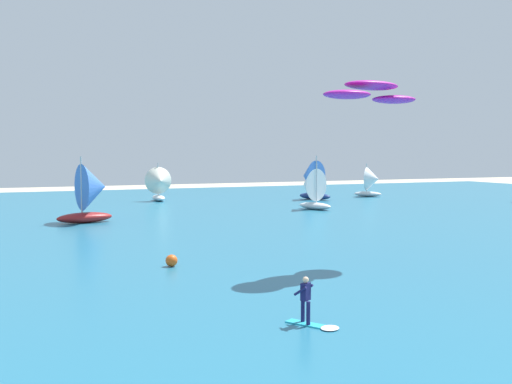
% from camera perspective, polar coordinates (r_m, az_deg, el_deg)
% --- Properties ---
extents(ocean, '(160.00, 90.00, 0.10)m').
position_cam_1_polar(ocean, '(50.77, -13.82, -3.03)').
color(ocean, '#236B89').
rests_on(ocean, ground).
extents(kitesurfer, '(1.51, 1.96, 1.67)m').
position_cam_1_polar(kitesurfer, '(20.74, 5.25, -11.06)').
color(kitesurfer, '#26B2CC').
rests_on(kitesurfer, ocean).
extents(kite, '(6.94, 4.28, 1.00)m').
position_cam_1_polar(kite, '(31.22, 11.05, 9.39)').
color(kite, '#B21999').
extents(sailboat_mid_right, '(4.92, 4.26, 5.58)m').
position_cam_1_polar(sailboat_mid_right, '(51.93, -15.50, -0.02)').
color(sailboat_mid_right, maroon).
rests_on(sailboat_mid_right, ocean).
extents(sailboat_near_shore, '(3.86, 3.94, 4.42)m').
position_cam_1_polar(sailboat_near_shore, '(80.43, 11.08, 0.99)').
color(sailboat_near_shore, silver).
rests_on(sailboat_near_shore, ocean).
extents(sailboat_far_right, '(3.79, 4.23, 4.76)m').
position_cam_1_polar(sailboat_far_right, '(61.87, 5.30, 0.36)').
color(sailboat_far_right, silver).
rests_on(sailboat_far_right, ocean).
extents(sailboat_heeled_over, '(4.39, 4.91, 5.52)m').
position_cam_1_polar(sailboat_heeled_over, '(74.89, 5.28, 1.22)').
color(sailboat_heeled_over, navy).
rests_on(sailboat_heeled_over, ocean).
extents(sailboat_center_horizon, '(3.35, 3.96, 4.65)m').
position_cam_1_polar(sailboat_center_horizon, '(72.56, -9.29, 0.79)').
color(sailboat_center_horizon, white).
rests_on(sailboat_center_horizon, ocean).
extents(marker_buoy, '(0.63, 0.63, 0.63)m').
position_cam_1_polar(marker_buoy, '(31.27, -8.13, -6.55)').
color(marker_buoy, '#E55919').
rests_on(marker_buoy, ocean).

